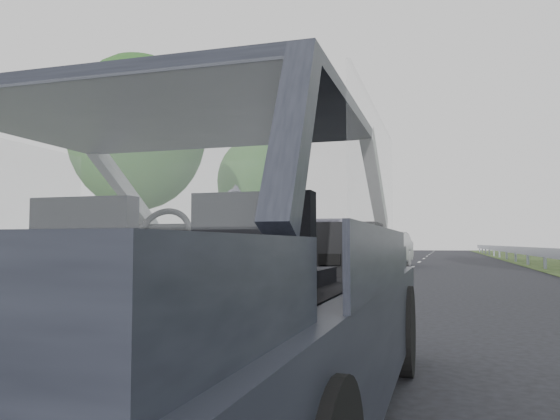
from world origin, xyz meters
The scene contains 9 objects.
subject_car centered at (0.00, 0.00, 0.72)m, with size 1.80×4.00×1.45m, color black.
dashboard centered at (0.00, 0.62, 0.85)m, with size 1.58×0.45×0.30m, color black.
driver_seat centered at (-0.40, -0.29, 0.88)m, with size 0.50×0.72×0.42m, color black.
passenger_seat centered at (0.40, -0.29, 0.88)m, with size 0.50×0.72×0.42m, color black.
steering_wheel centered at (-0.40, 0.33, 0.92)m, with size 0.36×0.36×0.04m, color black.
cat centered at (0.15, 0.67, 1.08)m, with size 0.54×0.17×0.24m, color slate.
other_car centered at (-0.99, 18.55, 0.66)m, with size 1.58×4.01×1.32m, color #BEBEBE.
tree_5 centered at (-9.98, 15.61, 3.93)m, with size 5.19×5.19×7.87m, color #225422, non-canonical shape.
tree_6 centered at (-9.01, 26.57, 3.36)m, with size 4.43×4.43×6.71m, color #225422, non-canonical shape.
Camera 1 is at (1.14, -2.47, 0.89)m, focal length 35.00 mm.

